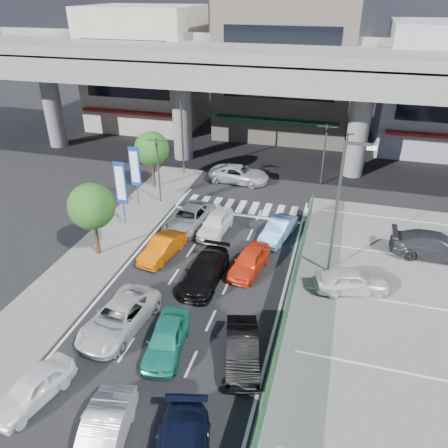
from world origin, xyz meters
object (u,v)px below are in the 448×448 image
(van_white_back_left, at_px, (33,388))
(sedan_white_front_mid, at_px, (215,223))
(traffic_light_right, at_px, (326,139))
(parked_sedan_white, at_px, (352,281))
(traffic_light_left, at_px, (157,155))
(tree_far, at_px, (152,149))
(taxi_teal_mid, at_px, (167,339))
(parked_sedan_dgrey, at_px, (435,246))
(wagon_silver_front_left, at_px, (189,218))
(kei_truck_front_right, at_px, (278,230))
(crossing_wagon_silver, at_px, (239,174))
(sedan_black_mid, at_px, (205,271))
(traffic_cone, at_px, (339,273))
(street_lamp_right, at_px, (341,199))
(street_lamp_left, at_px, (184,122))
(taxi_orange_left, at_px, (162,248))
(hatch_white_back_mid, at_px, (103,436))
(tree_near, at_px, (92,206))
(sedan_white_mid_left, at_px, (119,318))
(signboard_far, at_px, (135,169))
(signboard_near, at_px, (121,185))
(taxi_orange_right, at_px, (249,261))
(hatch_black_mid_right, at_px, (242,350))

(van_white_back_left, height_order, sedan_white_front_mid, sedan_white_front_mid)
(traffic_light_right, distance_m, parked_sedan_white, 15.24)
(traffic_light_left, bearing_deg, tree_far, 122.62)
(taxi_teal_mid, height_order, parked_sedan_dgrey, parked_sedan_dgrey)
(taxi_teal_mid, xyz_separation_m, wagon_silver_front_left, (-3.02, 11.40, 0.01))
(traffic_light_left, height_order, van_white_back_left, traffic_light_left)
(kei_truck_front_right, xyz_separation_m, crossing_wagon_silver, (-4.80, 8.57, 0.06))
(sedan_black_mid, bearing_deg, traffic_cone, 19.00)
(street_lamp_right, xyz_separation_m, kei_truck_front_right, (-3.69, 3.06, -4.13))
(traffic_light_right, bearing_deg, street_lamp_left, -175.17)
(sedan_white_front_mid, xyz_separation_m, parked_sedan_dgrey, (13.94, 0.66, 0.14))
(street_lamp_right, xyz_separation_m, taxi_orange_left, (-10.21, -1.15, -4.13))
(hatch_white_back_mid, distance_m, parked_sedan_white, 14.67)
(traffic_light_right, xyz_separation_m, taxi_teal_mid, (-5.25, -21.48, -3.26))
(traffic_light_left, height_order, hatch_white_back_mid, traffic_light_left)
(traffic_light_left, relative_size, traffic_light_right, 1.00)
(kei_truck_front_right, relative_size, crossing_wagon_silver, 0.77)
(tree_near, bearing_deg, tree_far, 94.36)
(street_lamp_left, xyz_separation_m, tree_near, (-0.67, -14.00, -1.38))
(taxi_orange_left, bearing_deg, tree_near, -158.41)
(sedan_white_mid_left, height_order, taxi_orange_left, sedan_white_mid_left)
(tree_far, bearing_deg, signboard_far, -86.74)
(kei_truck_front_right, xyz_separation_m, parked_sedan_dgrey, (9.70, 0.30, 0.19))
(van_white_back_left, relative_size, sedan_black_mid, 0.77)
(kei_truck_front_right, distance_m, parked_sedan_dgrey, 9.71)
(van_white_back_left, relative_size, parked_sedan_white, 0.91)
(tree_near, bearing_deg, traffic_light_right, 50.19)
(parked_sedan_dgrey, bearing_deg, sedan_white_front_mid, 93.32)
(taxi_orange_left, bearing_deg, kei_truck_front_right, 42.25)
(traffic_light_left, xyz_separation_m, parked_sedan_dgrey, (19.38, -2.65, -3.11))
(street_lamp_right, xyz_separation_m, wagon_silver_front_left, (-9.94, 2.93, -4.08))
(signboard_near, bearing_deg, tree_far, 95.27)
(van_white_back_left, height_order, taxi_orange_right, taxi_orange_right)
(parked_sedan_white, bearing_deg, traffic_cone, 17.80)
(traffic_light_right, xyz_separation_m, street_lamp_left, (-11.83, -1.00, 0.83))
(tree_near, height_order, hatch_white_back_mid, tree_near)
(signboard_far, xyz_separation_m, tree_near, (0.60, -6.99, 0.32))
(sedan_white_mid_left, relative_size, parked_sedan_dgrey, 0.94)
(tree_far, distance_m, wagon_silver_front_left, 7.98)
(tree_far, bearing_deg, street_lamp_right, -29.58)
(hatch_black_mid_right, distance_m, traffic_cone, 8.55)
(traffic_light_right, bearing_deg, sedan_white_mid_left, -111.15)
(tree_near, xyz_separation_m, sedan_black_mid, (7.29, -0.90, -2.70))
(tree_far, relative_size, traffic_cone, 7.03)
(signboard_far, distance_m, sedan_white_front_mid, 7.60)
(parked_sedan_white, distance_m, parked_sedan_dgrey, 6.97)
(sedan_black_mid, bearing_deg, parked_sedan_dgrey, 27.28)
(signboard_far, bearing_deg, sedan_black_mid, -45.04)
(taxi_orange_left, height_order, taxi_orange_right, taxi_orange_right)
(hatch_white_back_mid, distance_m, sedan_black_mid, 10.77)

